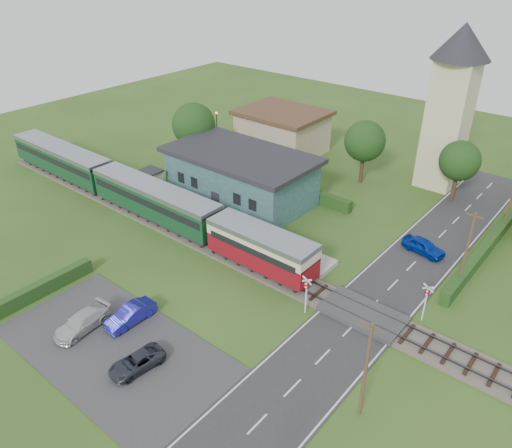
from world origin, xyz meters
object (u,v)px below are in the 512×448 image
Objects in this scene: equipment_hut at (150,181)px; pedestrian_far at (152,185)px; car_park_silver at (82,322)px; crossing_signal_near at (306,290)px; train at (135,191)px; car_park_dark at (137,362)px; car_park_blue at (131,315)px; station_building at (241,176)px; house_west at (282,131)px; crossing_signal_far at (426,297)px; car_on_road at (424,246)px; pedestrian_near at (244,227)px; church_tower at (453,96)px.

pedestrian_far is (0.27, -0.02, -0.34)m from equipment_hut.
car_park_silver is at bearing -53.14° from equipment_hut.
crossing_signal_near reaches higher than pedestrian_far.
train reaches higher than car_park_dark.
car_park_blue is 0.91× the size of car_park_silver.
station_building is at bearing 145.19° from crossing_signal_near.
house_west reaches higher than crossing_signal_far.
car_on_road is at bearing 61.24° from car_park_blue.
crossing_signal_far is 21.59m from car_park_blue.
equipment_hut is 31.61m from crossing_signal_far.
car_on_road is at bearing -172.94° from pedestrian_near.
car_park_blue is at bearing 159.68° from car_on_road.
equipment_hut is 21.15m from car_park_blue.
house_west is at bearing 73.47° from car_on_road.
crossing_signal_near is 13.06m from car_park_blue.
station_building is (8.00, 5.79, 0.95)m from equipment_hut.
car_park_dark is at bearing 83.81° from pedestrian_near.
church_tower is 42.54m from car_park_silver.
equipment_hut is 21.84m from car_park_silver.
crossing_signal_far is at bearing 33.69° from crossing_signal_near.
pedestrian_near is at bearing 114.80° from car_park_dark.
car_park_blue reaches higher than car_park_dark.
equipment_hut is 25.88m from car_park_dark.
train is 13.18× the size of crossing_signal_far.
house_west is (-20.00, -3.00, -7.43)m from church_tower.
church_tower is at bearing 110.02° from crossing_signal_far.
equipment_hut is 0.44m from pedestrian_far.
pedestrian_near is (13.79, -0.38, -0.52)m from equipment_hut.
car_park_blue is 2.55× the size of pedestrian_near.
equipment_hut is 20.05m from house_west.
crossing_signal_far is at bearing 154.95° from pedestrian_near.
house_west is 27.60m from car_on_road.
crossing_signal_far is 2.10× the size of pedestrian_near.
pedestrian_near is (-1.37, 14.33, 0.49)m from car_park_blue.
equipment_hut is at bearing -25.29° from pedestrian_near.
equipment_hut is 0.58× the size of car_park_silver.
car_park_dark is at bearing 169.95° from car_on_road.
pedestrian_far is at bearing -25.22° from pedestrian_near.
train is at bearing 140.53° from car_park_blue.
church_tower reaches higher than station_building.
equipment_hut is at bearing 113.57° from train.
train reaches higher than equipment_hut.
station_building is at bearing -70.56° from pedestrian_near.
pedestrian_near is 0.82× the size of pedestrian_far.
car_park_dark is 25.65m from pedestrian_far.
crossing_signal_far reaches higher than car_park_dark.
station_building is at bearing 105.19° from car_on_road.
pedestrian_near is (-14.07, -8.37, 0.51)m from car_on_road.
crossing_signal_near is 0.75× the size of car_park_silver.
car_park_dark is at bearing -64.31° from station_building.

